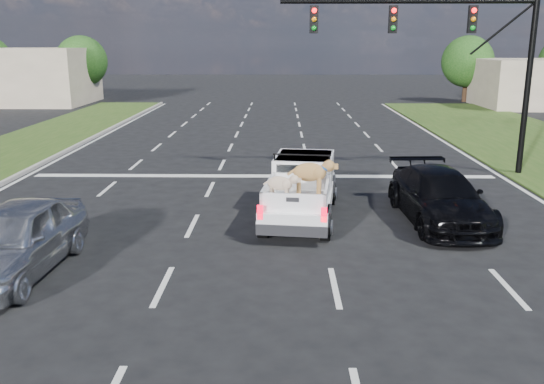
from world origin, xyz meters
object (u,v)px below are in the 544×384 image
Objects in this scene: traffic_signal at (465,45)px; black_coupe at (439,197)px; silver_sedan at (15,239)px; pickup_truck at (302,188)px.

black_coupe is (-2.20, -6.00, -4.02)m from traffic_signal.
silver_sedan is 0.92× the size of black_coupe.
silver_sedan is 10.71m from black_coupe.
pickup_truck is 3.79m from black_coupe.
silver_sedan is (-12.20, -9.84, -3.96)m from traffic_signal.
pickup_truck is 1.11× the size of silver_sedan.
black_coupe is at bearing -110.09° from traffic_signal.
traffic_signal is at bearing 50.36° from pickup_truck.
pickup_truck is (-5.97, -5.63, -3.87)m from traffic_signal.
black_coupe is at bearing 23.71° from silver_sedan.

